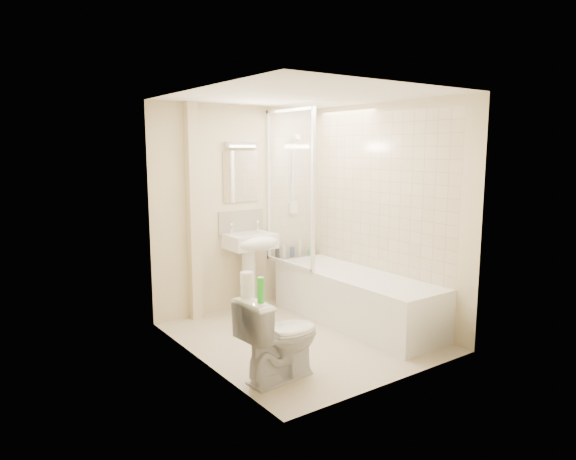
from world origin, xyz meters
TOP-DOWN VIEW (x-y plane):
  - floor at (0.00, 0.00)m, footprint 2.50×2.50m
  - wall_back at (0.00, 1.25)m, footprint 2.20×0.02m
  - wall_left at (-1.10, 0.00)m, footprint 0.02×2.50m
  - wall_right at (1.10, 0.00)m, footprint 0.02×2.50m
  - ceiling at (0.00, 0.00)m, footprint 2.20×2.50m
  - tile_back at (0.75, 1.24)m, footprint 0.70×0.01m
  - tile_right at (1.09, 0.03)m, footprint 0.01×2.10m
  - pipe_boxing at (-0.62, 1.19)m, footprint 0.12×0.12m
  - splashback at (0.02, 1.24)m, footprint 0.60×0.02m
  - mirror at (0.02, 1.24)m, footprint 0.46×0.01m
  - strip_light at (0.02, 1.22)m, footprint 0.42×0.07m
  - bathtub at (0.75, 0.03)m, footprint 0.70×2.10m
  - shower_screen at (0.40, 0.80)m, footprint 0.04×0.92m
  - shower_fixture at (0.75, 1.19)m, footprint 0.10×0.16m
  - pedestal_sink at (0.02, 1.01)m, footprint 0.55×0.50m
  - bottle_black_a at (0.48, 1.16)m, footprint 0.05×0.05m
  - bottle_white_a at (0.57, 1.16)m, footprint 0.05×0.05m
  - bottle_blue at (0.71, 1.16)m, footprint 0.06×0.06m
  - bottle_cream at (0.82, 1.16)m, footprint 0.05×0.05m
  - bottle_green at (0.98, 1.16)m, footprint 0.06×0.06m
  - toilet at (-0.72, -0.65)m, footprint 0.52×0.77m
  - toilet_roll_lower at (-0.97, -0.54)m, footprint 0.11×0.11m
  - toilet_roll_upper at (-0.98, -0.55)m, footprint 0.11×0.11m
  - green_bottle at (-0.97, -0.75)m, footprint 0.05×0.05m

SIDE VIEW (x-z plane):
  - floor at x=0.00m, z-range 0.00..0.00m
  - bathtub at x=0.75m, z-range 0.01..0.56m
  - toilet at x=-0.72m, z-range 0.00..0.72m
  - bottle_green at x=0.98m, z-range 0.55..0.63m
  - bottle_blue at x=0.71m, z-range 0.55..0.68m
  - bottle_white_a at x=0.57m, z-range 0.55..0.71m
  - bottle_black_a at x=0.48m, z-range 0.55..0.74m
  - bottle_cream at x=0.82m, z-range 0.55..0.74m
  - pedestal_sink at x=0.02m, z-range 0.21..1.27m
  - toilet_roll_lower at x=-0.97m, z-range 0.72..0.83m
  - green_bottle at x=-0.97m, z-range 0.72..0.92m
  - toilet_roll_upper at x=-0.98m, z-range 0.83..0.93m
  - splashback at x=0.02m, z-range 0.88..1.18m
  - wall_back at x=0.00m, z-range 0.00..2.40m
  - wall_left at x=-1.10m, z-range 0.00..2.40m
  - wall_right at x=1.10m, z-range 0.00..2.40m
  - pipe_boxing at x=-0.62m, z-range 0.00..2.40m
  - tile_back at x=0.75m, z-range 0.55..2.30m
  - tile_right at x=1.09m, z-range 0.55..2.30m
  - shower_screen at x=0.40m, z-range 0.55..2.35m
  - shower_fixture at x=0.75m, z-range 1.05..2.04m
  - mirror at x=0.02m, z-range 1.28..1.88m
  - strip_light at x=0.02m, z-range 1.92..1.98m
  - ceiling at x=0.00m, z-range 2.39..2.41m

